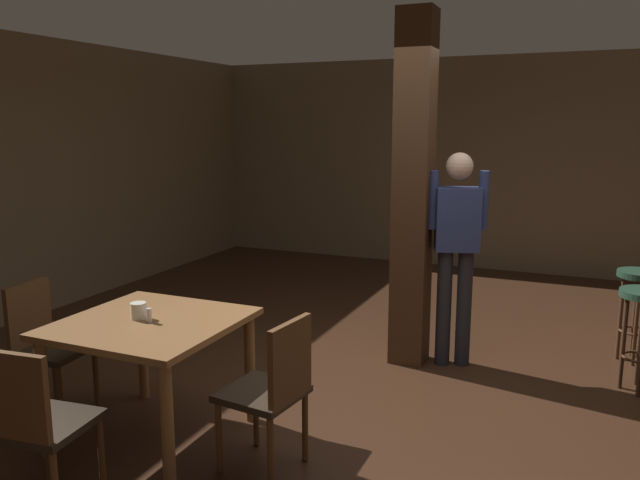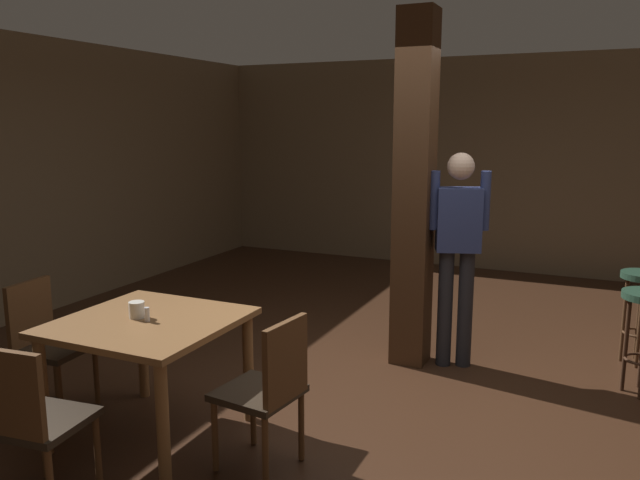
% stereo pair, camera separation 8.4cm
% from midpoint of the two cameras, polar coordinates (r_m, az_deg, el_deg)
% --- Properties ---
extents(ground_plane, '(10.80, 10.80, 0.00)m').
position_cam_midpoint_polar(ground_plane, '(4.58, 7.08, -14.53)').
color(ground_plane, '#382114').
extents(wall_back, '(8.00, 0.10, 2.80)m').
position_cam_midpoint_polar(wall_back, '(8.57, 16.45, 6.60)').
color(wall_back, '#756047').
rests_on(wall_back, ground_plane).
extents(pillar, '(0.28, 0.28, 2.80)m').
position_cam_midpoint_polar(pillar, '(5.00, 9.09, 4.28)').
color(pillar, '#422816').
rests_on(pillar, ground_plane).
extents(dining_table, '(1.02, 1.02, 0.77)m').
position_cam_midpoint_polar(dining_table, '(4.00, -14.79, -8.62)').
color(dining_table, brown).
rests_on(dining_table, ground_plane).
extents(chair_south, '(0.46, 0.46, 0.89)m').
position_cam_midpoint_polar(chair_south, '(3.49, -24.24, -14.61)').
color(chair_south, '#2D2319').
rests_on(chair_south, ground_plane).
extents(chair_east, '(0.47, 0.47, 0.89)m').
position_cam_midpoint_polar(chair_east, '(3.56, -4.00, -13.19)').
color(chair_east, '#2D2319').
rests_on(chair_east, ground_plane).
extents(chair_west, '(0.45, 0.45, 0.89)m').
position_cam_midpoint_polar(chair_west, '(4.63, -23.33, -8.34)').
color(chair_west, '#2D2319').
rests_on(chair_west, ground_plane).
extents(napkin_cup, '(0.10, 0.10, 0.10)m').
position_cam_midpoint_polar(napkin_cup, '(3.99, -15.82, -6.16)').
color(napkin_cup, silver).
rests_on(napkin_cup, dining_table).
extents(salt_shaker, '(0.03, 0.03, 0.09)m').
position_cam_midpoint_polar(salt_shaker, '(3.91, -14.93, -6.59)').
color(salt_shaker, silver).
rests_on(salt_shaker, dining_table).
extents(standing_person, '(0.47, 0.30, 1.72)m').
position_cam_midpoint_polar(standing_person, '(5.03, 12.95, -0.39)').
color(standing_person, navy).
rests_on(standing_person, ground_plane).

